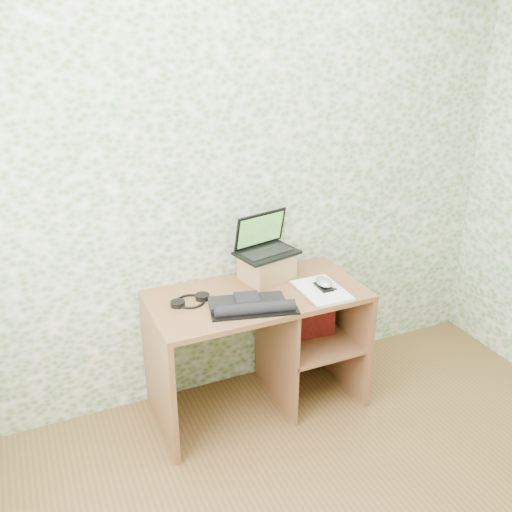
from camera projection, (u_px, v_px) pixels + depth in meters
name	position (u px, v px, depth m)	size (l,w,h in m)	color
wall_back	(235.00, 183.00, 3.20)	(3.50, 3.50, 0.00)	white
desk	(267.00, 330.00, 3.32)	(1.20, 0.60, 0.75)	brown
riser	(267.00, 267.00, 3.30)	(0.27, 0.22, 0.16)	olive
laptop	(264.00, 243.00, 3.27)	(0.38, 0.31, 0.23)	black
keyboard	(251.00, 305.00, 2.99)	(0.47, 0.33, 0.06)	black
headphones	(190.00, 301.00, 3.06)	(0.22, 0.18, 0.03)	black
notepad	(322.00, 291.00, 3.18)	(0.23, 0.33, 0.02)	silver
mouse	(324.00, 284.00, 3.18)	(0.08, 0.13, 0.04)	#B1B1B3
pen	(325.00, 286.00, 3.20)	(0.01, 0.01, 0.15)	black
red_box	(315.00, 315.00, 3.39)	(0.24, 0.08, 0.28)	#9E100E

